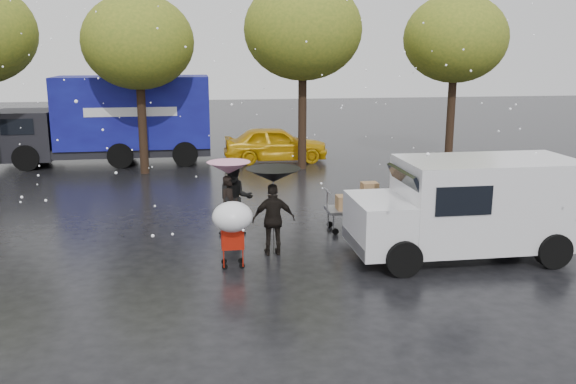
{
  "coord_description": "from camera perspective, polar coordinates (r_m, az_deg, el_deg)",
  "views": [
    {
      "loc": [
        -1.6,
        -13.01,
        4.49
      ],
      "look_at": [
        0.56,
        1.0,
        1.2
      ],
      "focal_mm": 38.0,
      "sensor_mm": 36.0,
      "label": 1
    }
  ],
  "objects": [
    {
      "name": "vendor_cart",
      "position": [
        15.59,
        6.68,
        -0.98
      ],
      "size": [
        1.52,
        0.8,
        1.27
      ],
      "color": "slate",
      "rests_on": "ground"
    },
    {
      "name": "box_ground_far",
      "position": [
        16.41,
        7.17,
        -2.27
      ],
      "size": [
        0.54,
        0.47,
        0.35
      ],
      "primitive_type": "cube",
      "rotation": [
        0.0,
        0.0,
        -0.33
      ],
      "color": "brown",
      "rests_on": "ground"
    },
    {
      "name": "ground",
      "position": [
        13.86,
        -1.66,
        -5.83
      ],
      "size": [
        90.0,
        90.0,
        0.0
      ],
      "primitive_type": "plane",
      "color": "black",
      "rests_on": "ground"
    },
    {
      "name": "tree_row",
      "position": [
        23.04,
        -6.12,
        14.34
      ],
      "size": [
        21.6,
        4.4,
        7.12
      ],
      "color": "black",
      "rests_on": "ground"
    },
    {
      "name": "person_pink",
      "position": [
        15.1,
        -5.48,
        -1.3
      ],
      "size": [
        0.65,
        0.64,
        1.51
      ],
      "primitive_type": "imported",
      "rotation": [
        0.0,
        0.0,
        0.76
      ],
      "color": "black",
      "rests_on": "ground"
    },
    {
      "name": "blue_truck",
      "position": [
        25.67,
        -16.05,
        6.47
      ],
      "size": [
        8.3,
        2.6,
        3.5
      ],
      "color": "#0E0C60",
      "rests_on": "ground"
    },
    {
      "name": "person_black",
      "position": [
        13.6,
        -1.36,
        -2.59
      ],
      "size": [
        0.96,
        0.4,
        1.63
      ],
      "primitive_type": "imported",
      "rotation": [
        0.0,
        0.0,
        3.14
      ],
      "color": "black",
      "rests_on": "ground"
    },
    {
      "name": "yellow_taxi",
      "position": [
        25.28,
        -1.16,
        4.53
      ],
      "size": [
        4.32,
        1.83,
        1.46
      ],
      "primitive_type": "imported",
      "rotation": [
        0.0,
        0.0,
        1.55
      ],
      "color": "#DCA10B",
      "rests_on": "ground"
    },
    {
      "name": "white_van",
      "position": [
        13.95,
        16.62,
        -1.29
      ],
      "size": [
        4.91,
        2.18,
        2.2
      ],
      "color": "white",
      "rests_on": "ground"
    },
    {
      "name": "umbrella_pink",
      "position": [
        14.9,
        -5.56,
        2.24
      ],
      "size": [
        1.07,
        1.07,
        1.86
      ],
      "color": "#4C4C4C",
      "rests_on": "ground"
    },
    {
      "name": "shopping_cart",
      "position": [
        12.67,
        -5.22,
        -2.66
      ],
      "size": [
        0.84,
        0.84,
        1.46
      ],
      "color": "#B0180A",
      "rests_on": "ground"
    },
    {
      "name": "person_middle",
      "position": [
        15.12,
        -4.95,
        -0.69
      ],
      "size": [
        0.92,
        0.74,
        1.81
      ],
      "primitive_type": "imported",
      "rotation": [
        0.0,
        0.0,
        0.06
      ],
      "color": "black",
      "rests_on": "ground"
    },
    {
      "name": "umbrella_black",
      "position": [
        13.36,
        -1.38,
        1.58
      ],
      "size": [
        1.21,
        1.21,
        1.98
      ],
      "color": "#4C4C4C",
      "rests_on": "ground"
    },
    {
      "name": "box_ground_near",
      "position": [
        14.06,
        8.95,
        -4.74
      ],
      "size": [
        0.52,
        0.43,
        0.45
      ],
      "primitive_type": "cube",
      "rotation": [
        0.0,
        0.0,
        -0.06
      ],
      "color": "brown",
      "rests_on": "ground"
    }
  ]
}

